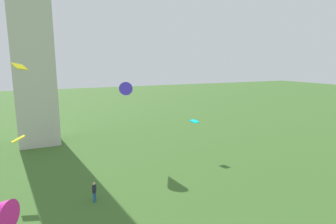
{
  "coord_description": "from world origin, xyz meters",
  "views": [
    {
      "loc": [
        -9.63,
        0.04,
        10.85
      ],
      "look_at": [
        0.27,
        21.44,
        6.57
      ],
      "focal_mm": 29.68,
      "sensor_mm": 36.0,
      "label": 1
    }
  ],
  "objects_px": {
    "person_1": "(94,191)",
    "kite_flying_2": "(194,121)",
    "kite_flying_4": "(125,90)",
    "kite_flying_5": "(18,139)",
    "kite_flying_3": "(20,67)"
  },
  "relations": [
    {
      "from": "kite_flying_4",
      "to": "kite_flying_5",
      "type": "height_order",
      "value": "kite_flying_4"
    },
    {
      "from": "kite_flying_4",
      "to": "kite_flying_5",
      "type": "distance_m",
      "value": 12.84
    },
    {
      "from": "kite_flying_4",
      "to": "kite_flying_5",
      "type": "xyz_separation_m",
      "value": [
        -11.13,
        -5.54,
        -3.22
      ]
    },
    {
      "from": "person_1",
      "to": "kite_flying_5",
      "type": "height_order",
      "value": "kite_flying_5"
    },
    {
      "from": "kite_flying_3",
      "to": "kite_flying_4",
      "type": "height_order",
      "value": "kite_flying_3"
    },
    {
      "from": "kite_flying_2",
      "to": "kite_flying_3",
      "type": "relative_size",
      "value": 1.38
    },
    {
      "from": "kite_flying_3",
      "to": "kite_flying_5",
      "type": "bearing_deg",
      "value": 48.59
    },
    {
      "from": "person_1",
      "to": "kite_flying_4",
      "type": "height_order",
      "value": "kite_flying_4"
    },
    {
      "from": "person_1",
      "to": "kite_flying_2",
      "type": "distance_m",
      "value": 15.14
    },
    {
      "from": "kite_flying_5",
      "to": "kite_flying_4",
      "type": "bearing_deg",
      "value": 14.17
    },
    {
      "from": "kite_flying_5",
      "to": "kite_flying_2",
      "type": "bearing_deg",
      "value": -7.1
    },
    {
      "from": "person_1",
      "to": "kite_flying_3",
      "type": "height_order",
      "value": "kite_flying_3"
    },
    {
      "from": "person_1",
      "to": "kite_flying_5",
      "type": "bearing_deg",
      "value": -113.64
    },
    {
      "from": "kite_flying_2",
      "to": "kite_flying_4",
      "type": "xyz_separation_m",
      "value": [
        -7.21,
        3.87,
        3.66
      ]
    },
    {
      "from": "kite_flying_4",
      "to": "kite_flying_5",
      "type": "relative_size",
      "value": 2.38
    }
  ]
}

